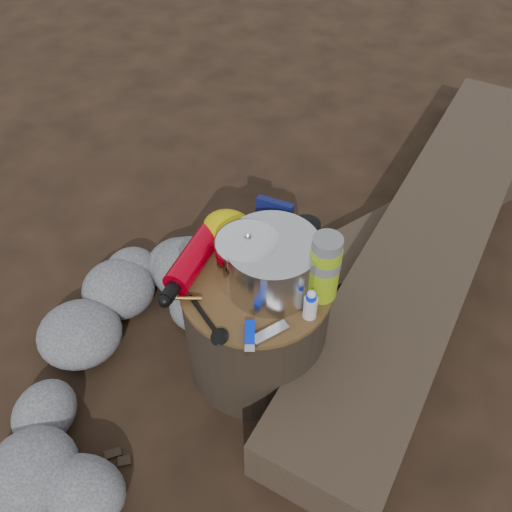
% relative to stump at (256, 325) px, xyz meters
% --- Properties ---
extents(ground, '(60.00, 60.00, 0.00)m').
position_rel_stump_xyz_m(ground, '(0.00, 0.00, -0.19)').
color(ground, black).
rests_on(ground, ground).
extents(stump, '(0.41, 0.41, 0.38)m').
position_rel_stump_xyz_m(stump, '(0.00, 0.00, 0.00)').
color(stump, black).
rests_on(stump, ground).
extents(rock_ring, '(0.45, 0.97, 0.19)m').
position_rel_stump_xyz_m(rock_ring, '(-0.39, -0.15, -0.09)').
color(rock_ring, '#5A5A5E').
rests_on(rock_ring, ground).
extents(log_main, '(0.88, 2.12, 0.18)m').
position_rel_stump_xyz_m(log_main, '(0.50, 0.61, -0.10)').
color(log_main, '#372B20').
rests_on(log_main, ground).
extents(log_small, '(0.89, 0.99, 0.09)m').
position_rel_stump_xyz_m(log_small, '(0.49, 0.79, -0.14)').
color(log_small, '#372B20').
rests_on(log_small, ground).
extents(foil_windscreen, '(0.24, 0.24, 0.15)m').
position_rel_stump_xyz_m(foil_windscreen, '(0.04, 0.01, 0.26)').
color(foil_windscreen, '#B9BAC0').
rests_on(foil_windscreen, stump).
extents(camping_pot, '(0.17, 0.17, 0.17)m').
position_rel_stump_xyz_m(camping_pot, '(-0.02, 0.01, 0.27)').
color(camping_pot, white).
rests_on(camping_pot, stump).
extents(fuel_bottle, '(0.12, 0.31, 0.07)m').
position_rel_stump_xyz_m(fuel_bottle, '(-0.17, 0.02, 0.23)').
color(fuel_bottle, '#B10012').
rests_on(fuel_bottle, stump).
extents(thermos, '(0.08, 0.08, 0.20)m').
position_rel_stump_xyz_m(thermos, '(0.17, 0.01, 0.29)').
color(thermos, '#88AE13').
rests_on(thermos, stump).
extents(travel_mug, '(0.07, 0.07, 0.11)m').
position_rel_stump_xyz_m(travel_mug, '(0.10, 0.14, 0.24)').
color(travel_mug, black).
rests_on(travel_mug, stump).
extents(stuff_sack, '(0.14, 0.12, 0.10)m').
position_rel_stump_xyz_m(stuff_sack, '(-0.12, 0.13, 0.24)').
color(stuff_sack, '#C5AE04').
rests_on(stuff_sack, stump).
extents(food_pouch, '(0.11, 0.04, 0.13)m').
position_rel_stump_xyz_m(food_pouch, '(0.00, 0.17, 0.26)').
color(food_pouch, '#0A1045').
rests_on(food_pouch, stump).
extents(lighter, '(0.05, 0.10, 0.02)m').
position_rel_stump_xyz_m(lighter, '(0.03, -0.17, 0.20)').
color(lighter, '#0228F1').
rests_on(lighter, stump).
extents(multitool, '(0.09, 0.09, 0.01)m').
position_rel_stump_xyz_m(multitool, '(0.08, -0.16, 0.20)').
color(multitool, silver).
rests_on(multitool, stump).
extents(spork, '(0.15, 0.14, 0.01)m').
position_rel_stump_xyz_m(spork, '(-0.10, -0.14, 0.20)').
color(spork, black).
rests_on(spork, stump).
extents(squeeze_bottle, '(0.04, 0.04, 0.08)m').
position_rel_stump_xyz_m(squeeze_bottle, '(0.16, -0.07, 0.23)').
color(squeeze_bottle, silver).
rests_on(squeeze_bottle, stump).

